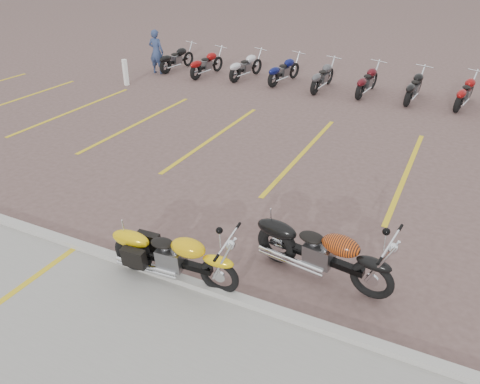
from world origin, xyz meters
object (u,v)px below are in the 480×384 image
(yellow_cruiser, at_px, (172,257))
(person_a, at_px, (156,52))
(bollard, at_px, (125,72))
(flame_cruiser, at_px, (320,252))

(yellow_cruiser, xyz_separation_m, person_a, (-8.30, 11.35, 0.43))
(bollard, bearing_deg, yellow_cruiser, -48.06)
(bollard, bearing_deg, flame_cruiser, -37.75)
(yellow_cruiser, bearing_deg, bollard, 128.29)
(yellow_cruiser, bearing_deg, person_a, 122.55)
(flame_cruiser, relative_size, bollard, 2.46)
(person_a, distance_m, bollard, 2.13)
(yellow_cruiser, bearing_deg, flame_cruiser, 24.54)
(yellow_cruiser, relative_size, flame_cruiser, 0.94)
(yellow_cruiser, distance_m, flame_cruiser, 2.44)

